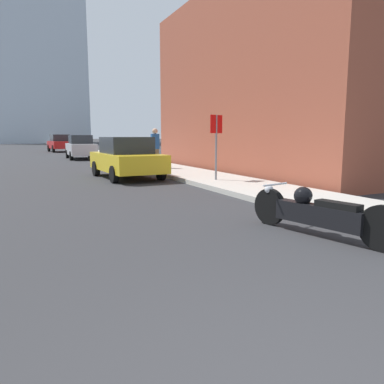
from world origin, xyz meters
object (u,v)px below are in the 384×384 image
Objects in this scene: motorcycle at (317,212)px; parked_car_silver at (81,147)px; parked_car_yellow at (127,158)px; parked_car_red at (60,143)px; pedestrian at (155,147)px; stop_sign at (216,136)px.

motorcycle is 0.61× the size of parked_car_silver.
parked_car_yellow is (-0.56, 9.63, 0.40)m from motorcycle.
pedestrian is (1.82, -23.82, 0.22)m from parked_car_red.
parked_car_silver is 2.04× the size of stop_sign.
parked_car_red reaches higher than motorcycle.
motorcycle is 1.48× the size of pedestrian.
stop_sign is 1.19× the size of pedestrian.
motorcycle is 1.24× the size of stop_sign.
parked_car_red is (0.16, 26.10, 0.09)m from parked_car_yellow.
parked_car_silver is (-0.30, 22.86, 0.44)m from motorcycle.
parked_car_yellow is at bearing 126.37° from stop_sign.
parked_car_yellow is 0.98× the size of parked_car_silver.
parked_car_red is at bearing 86.92° from parked_car_yellow.
parked_car_red is 29.26m from stop_sign.
motorcycle is 12.02m from pedestrian.
parked_car_silver reaches higher than parked_car_yellow.
pedestrian is at bearing -90.35° from parked_car_red.
parked_car_silver is 0.99× the size of parked_car_red.
parked_car_red is at bearing 91.94° from parked_car_silver.
motorcycle is 22.86m from parked_car_silver.
pedestrian is (1.41, 11.91, 0.70)m from motorcycle.
pedestrian is at bearing -79.62° from parked_car_silver.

